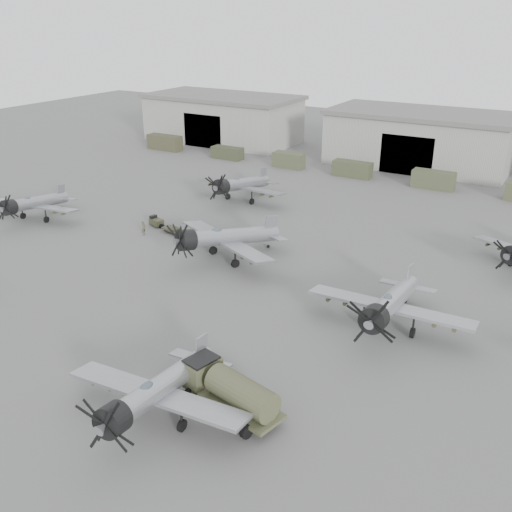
{
  "coord_description": "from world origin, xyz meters",
  "views": [
    {
      "loc": [
        23.77,
        -30.4,
        23.18
      ],
      "look_at": [
        -0.65,
        11.05,
        2.5
      ],
      "focal_mm": 40.0,
      "sensor_mm": 36.0,
      "label": 1
    }
  ],
  "objects_px": {
    "aircraft_mid_1": "(222,238)",
    "fuel_tanker": "(230,388)",
    "aircraft_mid_0": "(32,204)",
    "ground_crew": "(144,228)",
    "aircraft_far_0": "(239,185)",
    "aircraft_mid_2": "(389,305)",
    "aircraft_near_1": "(153,393)",
    "tug_trailer": "(163,225)"
  },
  "relations": [
    {
      "from": "aircraft_mid_1",
      "to": "fuel_tanker",
      "type": "relative_size",
      "value": 1.77
    },
    {
      "from": "aircraft_mid_0",
      "to": "ground_crew",
      "type": "bearing_deg",
      "value": 3.69
    },
    {
      "from": "aircraft_far_0",
      "to": "ground_crew",
      "type": "bearing_deg",
      "value": -96.76
    },
    {
      "from": "aircraft_mid_1",
      "to": "fuel_tanker",
      "type": "bearing_deg",
      "value": -31.62
    },
    {
      "from": "fuel_tanker",
      "to": "aircraft_mid_2",
      "type": "bearing_deg",
      "value": 82.15
    },
    {
      "from": "aircraft_near_1",
      "to": "aircraft_mid_1",
      "type": "relative_size",
      "value": 0.91
    },
    {
      "from": "fuel_tanker",
      "to": "tug_trailer",
      "type": "xyz_separation_m",
      "value": [
        -24.36,
        23.42,
        -1.13
      ]
    },
    {
      "from": "aircraft_mid_0",
      "to": "tug_trailer",
      "type": "distance_m",
      "value": 16.35
    },
    {
      "from": "tug_trailer",
      "to": "aircraft_mid_1",
      "type": "bearing_deg",
      "value": -6.29
    },
    {
      "from": "aircraft_mid_2",
      "to": "ground_crew",
      "type": "bearing_deg",
      "value": 166.17
    },
    {
      "from": "fuel_tanker",
      "to": "ground_crew",
      "type": "distance_m",
      "value": 32.61
    },
    {
      "from": "ground_crew",
      "to": "aircraft_mid_1",
      "type": "bearing_deg",
      "value": -110.58
    },
    {
      "from": "aircraft_mid_2",
      "to": "ground_crew",
      "type": "distance_m",
      "value": 31.21
    },
    {
      "from": "aircraft_mid_0",
      "to": "aircraft_mid_1",
      "type": "bearing_deg",
      "value": -5.04
    },
    {
      "from": "ground_crew",
      "to": "aircraft_mid_2",
      "type": "bearing_deg",
      "value": -115.13
    },
    {
      "from": "aircraft_mid_1",
      "to": "aircraft_mid_2",
      "type": "distance_m",
      "value": 19.46
    },
    {
      "from": "aircraft_mid_1",
      "to": "aircraft_mid_2",
      "type": "height_order",
      "value": "aircraft_mid_1"
    },
    {
      "from": "aircraft_mid_0",
      "to": "tug_trailer",
      "type": "xyz_separation_m",
      "value": [
        15.24,
        5.69,
        -1.69
      ]
    },
    {
      "from": "tug_trailer",
      "to": "ground_crew",
      "type": "distance_m",
      "value": 2.68
    },
    {
      "from": "aircraft_mid_0",
      "to": "aircraft_mid_2",
      "type": "relative_size",
      "value": 0.91
    },
    {
      "from": "aircraft_mid_0",
      "to": "aircraft_mid_2",
      "type": "height_order",
      "value": "aircraft_mid_2"
    },
    {
      "from": "fuel_tanker",
      "to": "ground_crew",
      "type": "relative_size",
      "value": 4.62
    },
    {
      "from": "aircraft_far_0",
      "to": "aircraft_mid_0",
      "type": "bearing_deg",
      "value": -129.29
    },
    {
      "from": "aircraft_far_0",
      "to": "fuel_tanker",
      "type": "bearing_deg",
      "value": -55.19
    },
    {
      "from": "aircraft_near_1",
      "to": "aircraft_mid_0",
      "type": "distance_m",
      "value": 42.04
    },
    {
      "from": "aircraft_mid_1",
      "to": "aircraft_near_1",
      "type": "bearing_deg",
      "value": -42.32
    },
    {
      "from": "aircraft_near_1",
      "to": "fuel_tanker",
      "type": "distance_m",
      "value": 4.75
    },
    {
      "from": "aircraft_near_1",
      "to": "ground_crew",
      "type": "xyz_separation_m",
      "value": [
        -21.8,
        24.25,
        -1.4
      ]
    },
    {
      "from": "aircraft_near_1",
      "to": "aircraft_mid_2",
      "type": "distance_m",
      "value": 19.67
    },
    {
      "from": "aircraft_mid_2",
      "to": "aircraft_far_0",
      "type": "height_order",
      "value": "aircraft_mid_2"
    },
    {
      "from": "aircraft_near_1",
      "to": "tug_trailer",
      "type": "xyz_separation_m",
      "value": [
        -21.11,
        26.82,
        -1.75
      ]
    },
    {
      "from": "fuel_tanker",
      "to": "ground_crew",
      "type": "xyz_separation_m",
      "value": [
        -25.05,
        20.85,
        -0.77
      ]
    },
    {
      "from": "aircraft_far_0",
      "to": "tug_trailer",
      "type": "xyz_separation_m",
      "value": [
        -2.14,
        -13.1,
        -1.88
      ]
    },
    {
      "from": "aircraft_near_1",
      "to": "aircraft_mid_0",
      "type": "height_order",
      "value": "aircraft_near_1"
    },
    {
      "from": "aircraft_mid_0",
      "to": "tug_trailer",
      "type": "relative_size",
      "value": 1.92
    },
    {
      "from": "aircraft_far_0",
      "to": "tug_trailer",
      "type": "distance_m",
      "value": 13.4
    },
    {
      "from": "aircraft_near_1",
      "to": "aircraft_far_0",
      "type": "relative_size",
      "value": 0.95
    },
    {
      "from": "aircraft_near_1",
      "to": "aircraft_mid_2",
      "type": "height_order",
      "value": "aircraft_mid_2"
    },
    {
      "from": "ground_crew",
      "to": "aircraft_far_0",
      "type": "bearing_deg",
      "value": -23.17
    },
    {
      "from": "aircraft_mid_1",
      "to": "tug_trailer",
      "type": "height_order",
      "value": "aircraft_mid_1"
    },
    {
      "from": "aircraft_near_1",
      "to": "aircraft_mid_1",
      "type": "distance_m",
      "value": 24.84
    },
    {
      "from": "aircraft_mid_0",
      "to": "aircraft_mid_2",
      "type": "bearing_deg",
      "value": -12.83
    }
  ]
}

